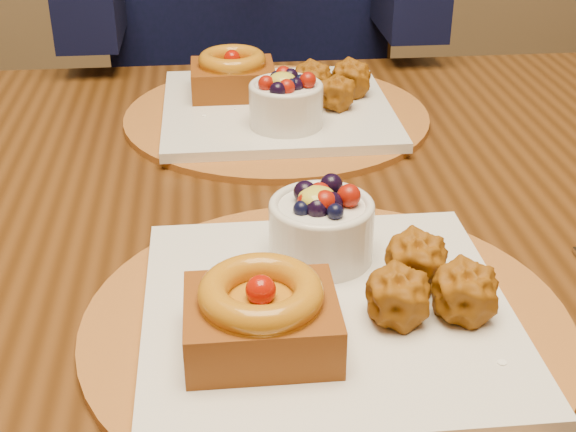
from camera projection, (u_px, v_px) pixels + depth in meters
The scene contains 4 objects.
dining_table at pixel (295, 263), 0.85m from camera, with size 1.60×0.90×0.76m.
place_setting_near at pixel (323, 298), 0.62m from camera, with size 0.38×0.38×0.09m.
place_setting_far at pixel (275, 102), 0.99m from camera, with size 0.38×0.38×0.08m.
chair_far at pixel (267, 109), 1.59m from camera, with size 0.57×0.57×1.00m.
Camera 1 is at (-0.02, -0.60, 1.13)m, focal length 50.00 mm.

